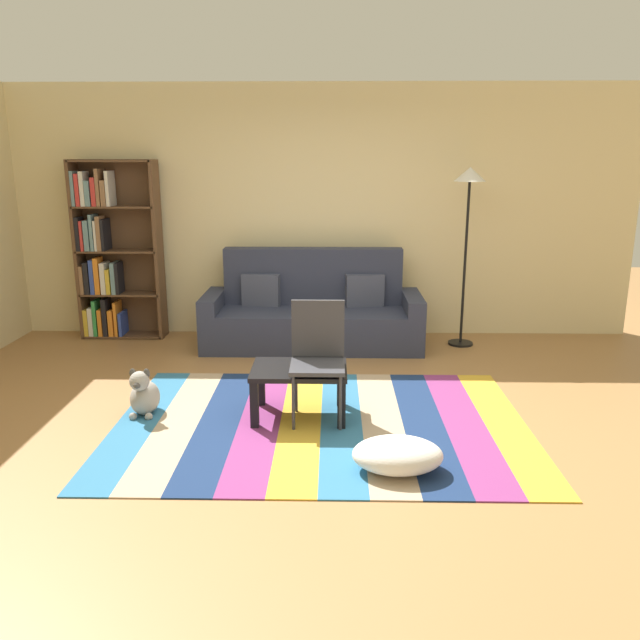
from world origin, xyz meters
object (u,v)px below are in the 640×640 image
bookshelf (109,255)px  tv_remote (302,364)px  coffee_table (299,376)px  standing_lamp (469,198)px  dog (144,395)px  folding_chair (318,350)px  couch (313,314)px  pouf (398,455)px

bookshelf → tv_remote: bearing=-44.6°
coffee_table → standing_lamp: (1.62, 1.97, 1.21)m
dog → folding_chair: bearing=-0.8°
dog → bookshelf: bearing=113.9°
bookshelf → dog: bearing=-66.1°
couch → tv_remote: 1.88m
tv_remote → folding_chair: (0.12, -0.06, 0.13)m
tv_remote → dog: bearing=171.4°
pouf → tv_remote: size_ratio=3.83×
coffee_table → tv_remote: (0.02, 0.05, 0.08)m
bookshelf → coffee_table: (2.17, -2.22, -0.59)m
pouf → tv_remote: (-0.65, 0.92, 0.29)m
pouf → folding_chair: folding_chair is taller
couch → dog: size_ratio=5.69×
tv_remote → coffee_table: bearing=-118.8°
standing_lamp → dog: bearing=-145.3°
standing_lamp → tv_remote: size_ratio=12.29×
coffee_table → folding_chair: folding_chair is taller
dog → tv_remote: (1.22, 0.04, 0.25)m
couch → coffee_table: bearing=-91.2°
couch → pouf: bearing=-77.4°
bookshelf → standing_lamp: (3.79, -0.25, 0.62)m
tv_remote → pouf: bearing=-65.3°
standing_lamp → tv_remote: standing_lamp is taller
couch → pouf: (0.62, -2.80, -0.22)m
couch → dog: bearing=-122.9°
tv_remote → folding_chair: 0.19m
couch → standing_lamp: (1.58, 0.03, 1.20)m
coffee_table → bookshelf: bearing=134.5°
bookshelf → folding_chair: size_ratio=2.13×
pouf → folding_chair: 1.09m
coffee_table → tv_remote: 0.10m
coffee_table → pouf: size_ratio=1.25×
coffee_table → tv_remote: size_ratio=4.78×
folding_chair → pouf: bearing=-44.9°
dog → couch: bearing=57.1°
coffee_table → dog: bearing=179.2°
dog → tv_remote: size_ratio=2.65×
pouf → standing_lamp: size_ratio=0.31×
coffee_table → tv_remote: tv_remote is taller
couch → folding_chair: bearing=-87.0°
coffee_table → couch: bearing=88.8°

